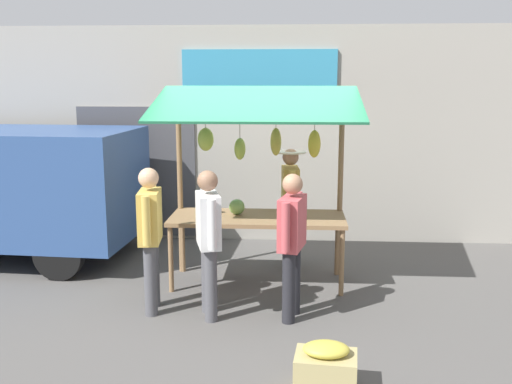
% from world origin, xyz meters
% --- Properties ---
extents(ground_plane, '(40.00, 40.00, 0.00)m').
position_xyz_m(ground_plane, '(0.00, 0.00, 0.00)').
color(ground_plane, '#514F4C').
extents(street_backdrop, '(9.00, 0.30, 3.40)m').
position_xyz_m(street_backdrop, '(0.04, -2.20, 1.70)').
color(street_backdrop, '#9E998E').
rests_on(street_backdrop, ground).
extents(market_stall, '(2.50, 1.46, 2.50)m').
position_xyz_m(market_stall, '(0.02, -0.03, 1.55)').
color(market_stall, olive).
rests_on(market_stall, ground).
extents(vendor_with_sunhat, '(0.43, 0.70, 1.65)m').
position_xyz_m(vendor_with_sunhat, '(-0.40, -0.75, 0.98)').
color(vendor_with_sunhat, '#232328').
rests_on(vendor_with_sunhat, ground).
extents(shopper_in_striped_shirt, '(0.32, 0.68, 1.61)m').
position_xyz_m(shopper_in_striped_shirt, '(-0.44, 1.11, 0.93)').
color(shopper_in_striped_shirt, '#232328').
rests_on(shopper_in_striped_shirt, ground).
extents(shopper_with_ponytail, '(0.34, 0.68, 1.63)m').
position_xyz_m(shopper_with_ponytail, '(0.46, 1.12, 0.94)').
color(shopper_with_ponytail, '#4C4C51').
rests_on(shopper_with_ponytail, ground).
extents(shopper_in_grey_tee, '(0.28, 0.70, 1.64)m').
position_xyz_m(shopper_in_grey_tee, '(1.13, 1.00, 0.95)').
color(shopper_in_grey_tee, '#4C4C51').
rests_on(shopper_in_grey_tee, ground).
extents(produce_crate_near, '(0.55, 0.42, 0.43)m').
position_xyz_m(produce_crate_near, '(-0.74, 2.62, 0.20)').
color(produce_crate_near, tan).
rests_on(produce_crate_near, ground).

